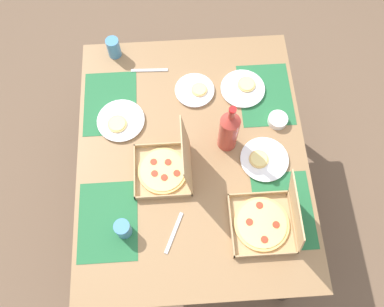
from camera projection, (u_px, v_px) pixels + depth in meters
name	position (u px, v px, depth m)	size (l,w,h in m)	color
ground_plane	(192.00, 199.00, 2.57)	(6.00, 6.00, 0.00)	brown
dining_table	(192.00, 162.00, 2.00)	(1.33, 1.08, 0.72)	#3F3328
placemat_near_left	(110.00, 103.00, 2.02)	(0.36, 0.26, 0.00)	#236638
placemat_near_right	(108.00, 221.00, 1.78)	(0.36, 0.26, 0.00)	#236638
placemat_far_left	(265.00, 94.00, 2.04)	(0.36, 0.26, 0.00)	#236638
placemat_far_right	(284.00, 210.00, 1.80)	(0.36, 0.26, 0.00)	#236638
pizza_box_corner_left	(168.00, 168.00, 1.83)	(0.26, 0.26, 0.29)	tan
pizza_box_center	(269.00, 221.00, 1.73)	(0.27, 0.28, 0.31)	tan
plate_middle	(264.00, 159.00, 1.89)	(0.23, 0.23, 0.03)	white
plate_far_right	(121.00, 121.00, 1.97)	(0.23, 0.23, 0.03)	white
plate_near_left	(243.00, 88.00, 2.04)	(0.22, 0.22, 0.03)	white
plate_near_right	(195.00, 90.00, 2.04)	(0.20, 0.20, 0.03)	white
soda_bottle	(229.00, 130.00, 1.81)	(0.09, 0.09, 0.32)	#B2382D
cup_red	(114.00, 48.00, 2.09)	(0.07, 0.07, 0.11)	teal
cup_clear_left	(123.00, 229.00, 1.72)	(0.07, 0.07, 0.09)	teal
condiment_bowl	(278.00, 120.00, 1.96)	(0.09, 0.09, 0.04)	white
fork_by_near_left	(174.00, 233.00, 1.76)	(0.19, 0.02, 0.01)	#B7B7BC
fork_by_near_right	(150.00, 70.00, 2.09)	(0.19, 0.02, 0.01)	#B7B7BC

